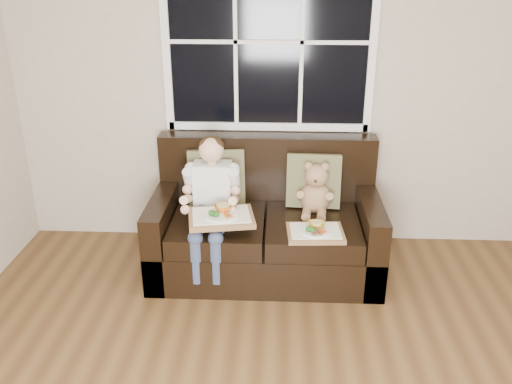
{
  "coord_description": "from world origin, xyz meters",
  "views": [
    {
      "loc": [
        -0.12,
        -1.71,
        2.21
      ],
      "look_at": [
        -0.29,
        1.85,
        0.69
      ],
      "focal_mm": 38.0,
      "sensor_mm": 36.0,
      "label": 1
    }
  ],
  "objects_px": {
    "child": "(211,193)",
    "tray_right": "(315,232)",
    "loveseat": "(266,229)",
    "teddy_bear": "(316,192)",
    "tray_left": "(221,216)"
  },
  "relations": [
    {
      "from": "loveseat",
      "to": "tray_right",
      "type": "xyz_separation_m",
      "value": [
        0.36,
        -0.36,
        0.17
      ]
    },
    {
      "from": "child",
      "to": "tray_right",
      "type": "height_order",
      "value": "child"
    },
    {
      "from": "loveseat",
      "to": "tray_right",
      "type": "distance_m",
      "value": 0.53
    },
    {
      "from": "tray_right",
      "to": "tray_left",
      "type": "bearing_deg",
      "value": 175.44
    },
    {
      "from": "teddy_bear",
      "to": "tray_right",
      "type": "distance_m",
      "value": 0.42
    },
    {
      "from": "teddy_bear",
      "to": "tray_right",
      "type": "relative_size",
      "value": 1.01
    },
    {
      "from": "tray_left",
      "to": "tray_right",
      "type": "xyz_separation_m",
      "value": [
        0.66,
        -0.01,
        -0.1
      ]
    },
    {
      "from": "tray_right",
      "to": "child",
      "type": "bearing_deg",
      "value": 159.14
    },
    {
      "from": "loveseat",
      "to": "child",
      "type": "height_order",
      "value": "child"
    },
    {
      "from": "loveseat",
      "to": "child",
      "type": "bearing_deg",
      "value": -162.92
    },
    {
      "from": "child",
      "to": "tray_right",
      "type": "distance_m",
      "value": 0.81
    },
    {
      "from": "child",
      "to": "teddy_bear",
      "type": "height_order",
      "value": "child"
    },
    {
      "from": "loveseat",
      "to": "teddy_bear",
      "type": "bearing_deg",
      "value": 5.62
    },
    {
      "from": "child",
      "to": "loveseat",
      "type": "bearing_deg",
      "value": 17.08
    },
    {
      "from": "child",
      "to": "tray_left",
      "type": "xyz_separation_m",
      "value": [
        0.1,
        -0.22,
        -0.08
      ]
    }
  ]
}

